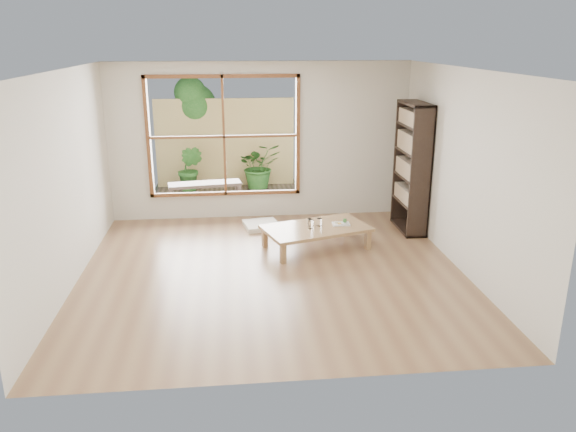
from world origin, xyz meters
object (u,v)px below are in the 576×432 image
object	(u,v)px
low_table	(316,229)
bookshelf	(412,168)
garden_bench	(205,186)
food_tray	(342,223)

from	to	relation	value
low_table	bookshelf	size ratio (longest dim) A/B	0.83
garden_bench	bookshelf	bearing A→B (deg)	-34.71
low_table	garden_bench	world-z (taller)	garden_bench
low_table	garden_bench	distance (m)	2.90
food_tray	bookshelf	bearing A→B (deg)	28.53
bookshelf	food_tray	distance (m)	1.52
low_table	bookshelf	xyz separation A→B (m)	(1.61, 0.69, 0.72)
bookshelf	low_table	bearing A→B (deg)	-156.69
low_table	garden_bench	bearing A→B (deg)	108.22
low_table	food_tray	distance (m)	0.40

